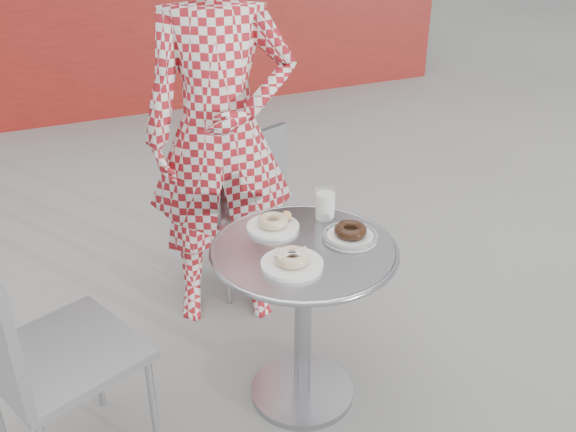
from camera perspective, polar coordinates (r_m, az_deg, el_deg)
name	(u,v)px	position (r m, az deg, el deg)	size (l,w,h in m)	color
ground	(311,394)	(2.59, 2.08, -15.51)	(60.00, 60.00, 0.00)	gray
bistro_table	(303,287)	(2.28, 1.39, -6.31)	(0.65, 0.65, 0.66)	#B0B1B5
chair_far	(232,234)	(3.12, -4.99, -1.58)	(0.50, 0.50, 0.81)	#A1A3A9
chair_left	(69,400)	(2.28, -18.90, -15.24)	(0.56, 0.56, 0.90)	#A1A3A9
seated_person	(220,133)	(2.65, -6.02, 7.32)	(0.62, 0.41, 1.71)	maroon
plate_far	(274,224)	(2.30, -1.27, -0.68)	(0.19, 0.19, 0.05)	white
plate_near	(292,260)	(2.08, 0.37, -3.97)	(0.20, 0.20, 0.05)	white
plate_checker	(350,234)	(2.25, 5.56, -1.61)	(0.20, 0.20, 0.05)	white
milk_cup	(325,205)	(2.35, 3.33, 1.01)	(0.08, 0.08, 0.12)	white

